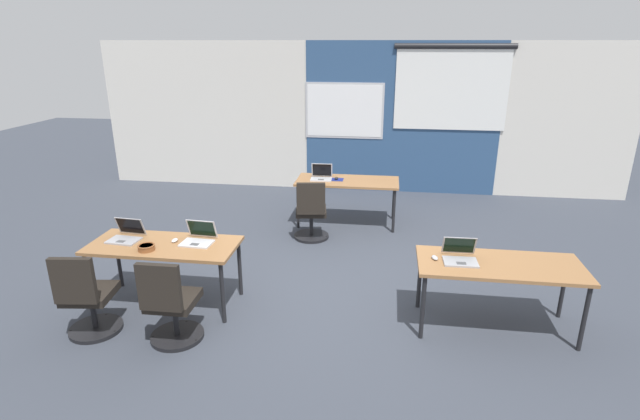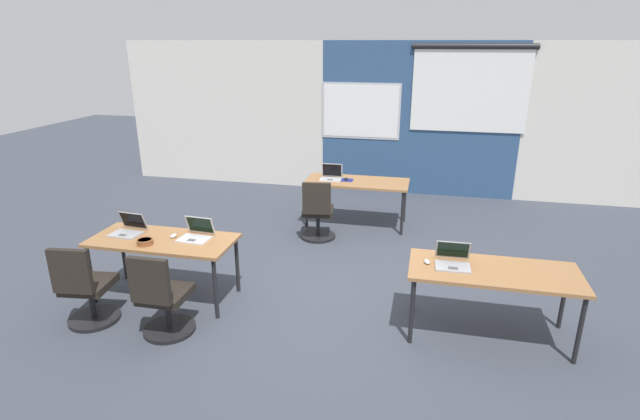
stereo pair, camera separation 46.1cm
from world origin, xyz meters
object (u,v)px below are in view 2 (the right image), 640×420
(mouse_near_left_inner, at_px, (174,236))
(mouse_near_right_inner, at_px, (427,262))
(chair_near_left_end, at_px, (86,291))
(snack_bowl, at_px, (145,241))
(desk_near_left, at_px, (163,244))
(laptop_near_right_inner, at_px, (453,261))
(chair_far_left, at_px, (318,215))
(chair_near_left_inner, at_px, (162,301))
(desk_far_center, at_px, (357,185))
(laptop_near_left_inner, at_px, (196,234))
(mouse_far_left, at_px, (346,179))
(laptop_far_left, at_px, (331,176))
(desk_near_right, at_px, (493,276))
(laptop_near_left_end, at_px, (128,229))

(mouse_near_left_inner, xyz_separation_m, mouse_near_right_inner, (2.77, -0.06, 0.00))
(chair_near_left_end, distance_m, snack_bowl, 0.75)
(mouse_near_right_inner, bearing_deg, desk_near_left, -179.80)
(laptop_near_right_inner, relative_size, chair_near_left_end, 0.37)
(chair_far_left, bearing_deg, snack_bowl, 49.65)
(mouse_near_left_inner, distance_m, chair_near_left_inner, 0.90)
(desk_far_center, xyz_separation_m, laptop_near_left_inner, (-1.39, -2.70, 0.11))
(chair_near_left_inner, distance_m, mouse_far_left, 3.73)
(laptop_near_right_inner, bearing_deg, mouse_far_left, 117.58)
(laptop_near_right_inner, relative_size, laptop_far_left, 0.99)
(laptop_far_left, bearing_deg, desk_near_right, -54.90)
(desk_near_right, height_order, mouse_near_left_inner, mouse_near_left_inner)
(desk_near_left, bearing_deg, mouse_near_right_inner, 0.20)
(mouse_near_right_inner, distance_m, chair_near_left_end, 3.46)
(desk_near_right, bearing_deg, chair_near_left_inner, -167.29)
(laptop_far_left, bearing_deg, laptop_near_right_inner, -60.05)
(chair_near_left_inner, relative_size, snack_bowl, 5.18)
(desk_near_right, relative_size, laptop_near_left_end, 4.51)
(desk_near_right, relative_size, desk_far_center, 1.00)
(desk_near_right, distance_m, snack_bowl, 3.60)
(desk_near_left, bearing_deg, laptop_near_left_end, 172.34)
(desk_near_left, height_order, desk_near_right, same)
(laptop_near_left_inner, distance_m, chair_near_left_inner, 0.89)
(mouse_near_right_inner, xyz_separation_m, snack_bowl, (-2.97, -0.19, 0.02))
(desk_far_center, bearing_deg, desk_near_right, -57.99)
(snack_bowl, bearing_deg, laptop_far_left, 64.44)
(mouse_near_left_inner, bearing_deg, mouse_far_left, 61.71)
(mouse_near_left_inner, bearing_deg, mouse_near_right_inner, -1.26)
(desk_near_right, xyz_separation_m, laptop_near_left_end, (-3.96, 0.06, 0.11))
(laptop_near_right_inner, bearing_deg, chair_near_left_inner, -166.53)
(laptop_near_left_inner, bearing_deg, mouse_far_left, 69.73)
(mouse_near_left_inner, xyz_separation_m, laptop_near_right_inner, (3.01, -0.05, 0.03))
(laptop_near_left_end, bearing_deg, snack_bowl, -29.60)
(laptop_near_right_inner, xyz_separation_m, chair_far_left, (-1.82, 2.04, -0.39))
(desk_far_center, bearing_deg, mouse_near_left_inner, -121.15)
(chair_near_left_inner, relative_size, mouse_far_left, 9.01)
(mouse_near_left_inner, bearing_deg, desk_far_center, 58.85)
(chair_near_left_inner, xyz_separation_m, mouse_far_left, (1.21, 3.51, 0.36))
(mouse_far_left, xyz_separation_m, snack_bowl, (-1.67, -2.99, 0.01))
(laptop_near_right_inner, bearing_deg, desk_near_left, 179.02)
(mouse_near_left_inner, relative_size, mouse_far_left, 0.99)
(mouse_far_left, bearing_deg, mouse_near_left_inner, -118.29)
(mouse_near_right_inner, xyz_separation_m, chair_far_left, (-1.58, 2.05, -0.36))
(laptop_near_left_inner, distance_m, mouse_far_left, 2.97)
(laptop_far_left, height_order, chair_far_left, laptop_far_left)
(chair_near_left_inner, bearing_deg, mouse_far_left, -109.61)
(laptop_near_left_inner, distance_m, chair_near_left_end, 1.24)
(mouse_far_left, distance_m, laptop_near_left_end, 3.42)
(desk_near_left, height_order, mouse_near_right_inner, mouse_near_right_inner)
(chair_near_left_inner, height_order, chair_far_left, same)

